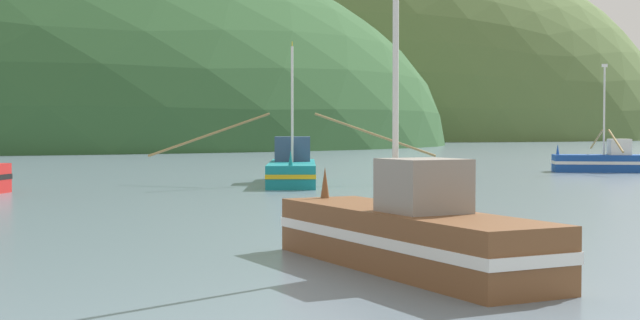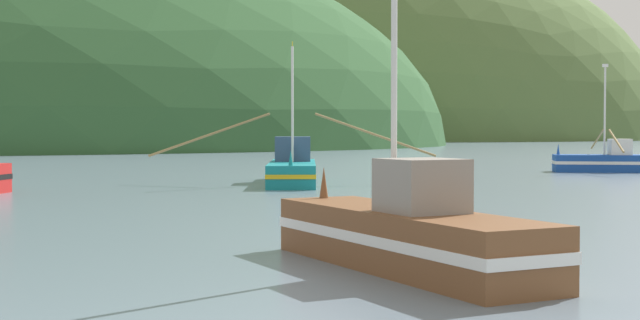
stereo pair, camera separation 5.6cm
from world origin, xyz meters
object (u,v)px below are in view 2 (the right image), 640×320
object	(u,v)px
fishing_boat_brown	(407,234)
channel_buoy	(461,195)
fishing_boat_teal	(293,169)
fishing_boat_blue	(607,161)

from	to	relation	value
fishing_boat_brown	channel_buoy	bearing A→B (deg)	-40.15
fishing_boat_teal	channel_buoy	bearing A→B (deg)	19.66
fishing_boat_brown	channel_buoy	xyz separation A→B (m)	(5.60, 10.96, -0.11)
fishing_boat_brown	fishing_boat_blue	xyz separation A→B (m)	(25.28, 35.01, -0.01)
channel_buoy	fishing_boat_brown	bearing A→B (deg)	-117.05
fishing_boat_blue	channel_buoy	bearing A→B (deg)	71.81
fishing_boat_blue	channel_buoy	xyz separation A→B (m)	(-19.68, -24.05, -0.11)
fishing_boat_teal	channel_buoy	world-z (taller)	fishing_boat_teal
fishing_boat_teal	channel_buoy	xyz separation A→B (m)	(1.99, -16.69, -0.16)
fishing_boat_brown	fishing_boat_teal	size ratio (longest dim) A/B	0.56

